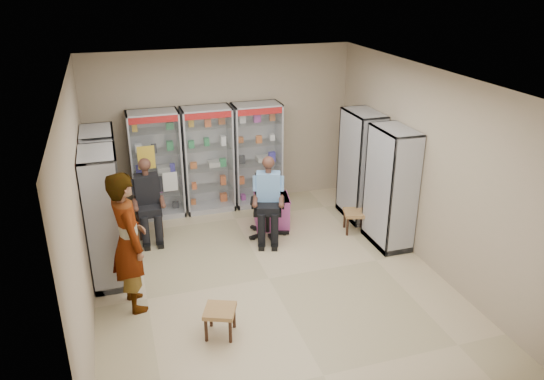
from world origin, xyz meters
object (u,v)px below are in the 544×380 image
object	(u,v)px
cabinet_left_near	(105,218)
woven_stool_a	(355,221)
cabinet_left_far	(104,190)
seated_shopkeeper	(268,200)
pink_trunk	(272,211)
standing_man	(129,242)
cabinet_back_right	(257,155)
cabinet_right_near	(391,188)
wooden_chair	(149,210)
cabinet_back_left	(156,165)
office_chair	(268,207)
woven_stool_b	(220,321)
cabinet_back_mid	(208,160)
cabinet_right_far	(361,166)

from	to	relation	value
cabinet_left_near	woven_stool_a	xyz separation A→B (m)	(4.13, 0.34, -0.81)
cabinet_left_far	seated_shopkeeper	xyz separation A→B (m)	(2.63, -0.49, -0.31)
pink_trunk	standing_man	bearing A→B (deg)	-144.94
cabinet_back_right	cabinet_right_near	size ratio (longest dim) A/B	1.00
wooden_chair	cabinet_left_near	bearing A→B (deg)	-117.61
cabinet_left_far	standing_man	world-z (taller)	cabinet_left_far
cabinet_left_far	cabinet_left_near	xyz separation A→B (m)	(0.00, -1.10, 0.00)
cabinet_back_left	wooden_chair	size ratio (longest dim) A/B	2.13
cabinet_left_far	woven_stool_a	size ratio (longest dim) A/B	5.21
woven_stool_a	standing_man	size ratio (longest dim) A/B	0.20
seated_shopkeeper	pink_trunk	distance (m)	0.58
office_chair	pink_trunk	world-z (taller)	office_chair
pink_trunk	standing_man	xyz separation A→B (m)	(-2.52, -1.77, 0.70)
woven_stool_b	cabinet_back_mid	bearing A→B (deg)	80.82
cabinet_right_far	standing_man	distance (m)	4.51
cabinet_right_near	cabinet_left_far	xyz separation A→B (m)	(-4.46, 1.30, 0.00)
cabinet_back_left	cabinet_right_near	world-z (taller)	same
cabinet_back_left	cabinet_right_far	bearing A→B (deg)	-17.75
seated_shopkeeper	standing_man	world-z (taller)	standing_man
cabinet_right_near	office_chair	bearing A→B (deg)	64.80
office_chair	pink_trunk	distance (m)	0.45
cabinet_left_near	seated_shopkeeper	size ratio (longest dim) A/B	1.45
wooden_chair	standing_man	distance (m)	2.18
woven_stool_b	cabinet_right_near	bearing A→B (deg)	26.08
office_chair	cabinet_back_left	bearing A→B (deg)	159.16
pink_trunk	woven_stool_a	bearing A→B (deg)	-25.83
wooden_chair	office_chair	xyz separation A→B (m)	(1.95, -0.64, 0.07)
cabinet_left_near	wooden_chair	world-z (taller)	cabinet_left_near
cabinet_back_mid	woven_stool_b	world-z (taller)	cabinet_back_mid
cabinet_back_left	woven_stool_a	distance (m)	3.71
cabinet_right_far	seated_shopkeeper	xyz separation A→B (m)	(-1.83, -0.29, -0.31)
office_chair	wooden_chair	bearing A→B (deg)	179.89
cabinet_back_mid	cabinet_left_near	bearing A→B (deg)	-132.80
pink_trunk	wooden_chair	bearing A→B (deg)	171.49
cabinet_left_far	woven_stool_a	bearing A→B (deg)	79.57
cabinet_right_far	woven_stool_b	distance (m)	4.24
cabinet_back_left	cabinet_right_far	distance (m)	3.71
cabinet_left_far	cabinet_left_near	size ratio (longest dim) A/B	1.00
cabinet_back_mid	cabinet_right_far	bearing A→B (deg)	-23.65
cabinet_right_far	standing_man	world-z (taller)	cabinet_right_far
cabinet_back_left	cabinet_right_far	world-z (taller)	same
office_chair	woven_stool_b	xyz separation A→B (m)	(-1.36, -2.43, -0.35)
cabinet_left_far	office_chair	bearing A→B (deg)	80.55
wooden_chair	office_chair	bearing A→B (deg)	-18.13
cabinet_right_near	cabinet_left_far	world-z (taller)	same
woven_stool_a	cabinet_back_right	bearing A→B (deg)	127.56
wooden_chair	cabinet_back_right	bearing A→B (deg)	18.75
cabinet_left_near	pink_trunk	size ratio (longest dim) A/B	3.43
cabinet_back_right	woven_stool_a	xyz separation A→B (m)	(1.30, -1.69, -0.81)
cabinet_back_mid	standing_man	world-z (taller)	cabinet_back_mid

